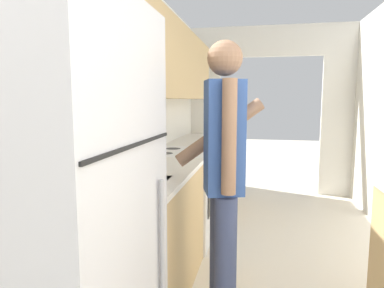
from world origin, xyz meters
TOP-DOWN VIEW (x-y plane):
  - wall_left at (-1.15, 2.20)m, footprint 0.38×7.18m
  - wall_far_with_doorway at (0.00, 4.81)m, footprint 2.80×0.06m
  - counter_left at (-0.90, 2.73)m, footprint 0.62×3.60m
  - refrigerator at (-0.86, 0.55)m, footprint 0.70×0.76m
  - range_oven at (-0.89, 2.75)m, footprint 0.66×0.74m
  - person at (-0.33, 1.44)m, footprint 0.55×0.45m
  - knife at (-0.82, 3.22)m, footprint 0.16×0.28m

SIDE VIEW (x-z plane):
  - counter_left at x=-0.90m, z-range 0.00..0.91m
  - range_oven at x=-0.89m, z-range -0.06..0.98m
  - refrigerator at x=-0.86m, z-range 0.00..1.75m
  - knife at x=-0.82m, z-range 0.90..0.92m
  - person at x=-0.33m, z-range 0.07..1.81m
  - wall_far_with_doorway at x=0.00m, z-range 0.18..2.68m
  - wall_left at x=-1.15m, z-range 0.24..2.74m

